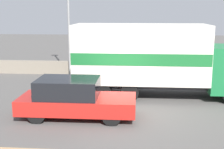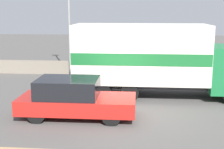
# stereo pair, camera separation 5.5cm
# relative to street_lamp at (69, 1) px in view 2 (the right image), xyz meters

# --- Properties ---
(ground_plane) EXTENTS (80.00, 80.00, 0.00)m
(ground_plane) POSITION_rel_street_lamp_xyz_m (3.40, -7.45, -4.63)
(ground_plane) COLOR #514F4C
(stone_wall_backdrop) EXTENTS (60.00, 0.35, 0.85)m
(stone_wall_backdrop) POSITION_rel_street_lamp_xyz_m (3.40, 0.35, -4.21)
(stone_wall_backdrop) COLOR gray
(stone_wall_backdrop) RESTS_ON ground_plane
(street_lamp) EXTENTS (0.56, 0.28, 8.13)m
(street_lamp) POSITION_rel_street_lamp_xyz_m (0.00, 0.00, 0.00)
(street_lamp) COLOR gray
(street_lamp) RESTS_ON ground_plane
(box_truck) EXTENTS (8.23, 2.42, 3.47)m
(box_truck) POSITION_rel_street_lamp_xyz_m (5.07, -4.55, -2.72)
(box_truck) COLOR #196B38
(box_truck) RESTS_ON ground_plane
(car_hatchback) EXTENTS (4.51, 1.84, 1.54)m
(car_hatchback) POSITION_rel_street_lamp_xyz_m (1.85, -7.81, -3.87)
(car_hatchback) COLOR #B21E19
(car_hatchback) RESTS_ON ground_plane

